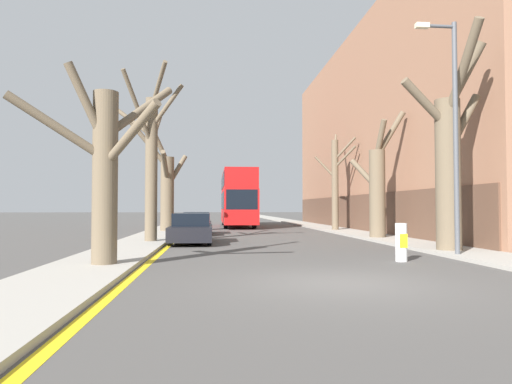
{
  "coord_description": "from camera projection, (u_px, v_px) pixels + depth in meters",
  "views": [
    {
      "loc": [
        -2.75,
        -9.66,
        1.63
      ],
      "look_at": [
        0.37,
        23.39,
        2.77
      ],
      "focal_mm": 32.0,
      "sensor_mm": 36.0,
      "label": 1
    }
  ],
  "objects": [
    {
      "name": "sidewalk_right",
      "position": [
        279.0,
        219.0,
        60.13
      ],
      "size": [
        2.37,
        120.0,
        0.12
      ],
      "primitive_type": "cube",
      "color": "#A39E93",
      "rests_on": "ground"
    },
    {
      "name": "building_facade_right",
      "position": [
        416.0,
        133.0,
        33.7
      ],
      "size": [
        10.08,
        35.41,
        14.32
      ],
      "color": "#93664C",
      "rests_on": "ground"
    },
    {
      "name": "kerb_line_stripe",
      "position": [
        198.0,
        220.0,
        59.13
      ],
      "size": [
        0.24,
        120.0,
        0.01
      ],
      "primitive_type": "cube",
      "color": "yellow",
      "rests_on": "ground"
    },
    {
      "name": "street_tree_left_0",
      "position": [
        105.0,
        167.0,
        12.32
      ],
      "size": [
        3.96,
        3.7,
        5.46
      ],
      "color": "brown",
      "rests_on": "ground"
    },
    {
      "name": "lamp_post",
      "position": [
        453.0,
        125.0,
        14.93
      ],
      "size": [
        1.4,
        0.2,
        7.75
      ],
      "color": "#4C4F54",
      "rests_on": "ground"
    },
    {
      "name": "street_tree_right_0",
      "position": [
        449.0,
        160.0,
        16.31
      ],
      "size": [
        3.19,
        2.72,
        7.74
      ],
      "color": "brown",
      "rests_on": "ground"
    },
    {
      "name": "street_tree_right_2",
      "position": [
        335.0,
        181.0,
        31.43
      ],
      "size": [
        2.58,
        3.01,
        6.97
      ],
      "color": "brown",
      "rests_on": "ground"
    },
    {
      "name": "street_tree_left_2",
      "position": [
        166.0,
        187.0,
        29.92
      ],
      "size": [
        3.72,
        3.65,
        7.2
      ],
      "color": "brown",
      "rests_on": "ground"
    },
    {
      "name": "traffic_bollard",
      "position": [
        401.0,
        242.0,
        13.79
      ],
      "size": [
        0.35,
        0.36,
        1.16
      ],
      "color": "white",
      "rests_on": "ground"
    },
    {
      "name": "sidewalk_left",
      "position": [
        188.0,
        220.0,
        59.0
      ],
      "size": [
        2.37,
        120.0,
        0.12
      ],
      "primitive_type": "cube",
      "color": "#A39E93",
      "rests_on": "ground"
    },
    {
      "name": "parked_car_0",
      "position": [
        192.0,
        229.0,
        20.81
      ],
      "size": [
        1.87,
        4.48,
        1.37
      ],
      "color": "black",
      "rests_on": "ground"
    },
    {
      "name": "street_tree_left_1",
      "position": [
        151.0,
        158.0,
        20.82
      ],
      "size": [
        3.63,
        5.09,
        7.9
      ],
      "color": "brown",
      "rests_on": "ground"
    },
    {
      "name": "ground_plane",
      "position": [
        341.0,
        283.0,
        9.82
      ],
      "size": [
        300.0,
        300.0,
        0.0
      ],
      "primitive_type": "plane",
      "color": "#4C4947"
    },
    {
      "name": "parked_car_1",
      "position": [
        197.0,
        224.0,
        27.64
      ],
      "size": [
        1.71,
        4.43,
        1.35
      ],
      "color": "black",
      "rests_on": "ground"
    },
    {
      "name": "double_decker_bus",
      "position": [
        238.0,
        196.0,
        38.91
      ],
      "size": [
        2.59,
        11.67,
        4.61
      ],
      "color": "red",
      "rests_on": "ground"
    },
    {
      "name": "street_tree_right_1",
      "position": [
        378.0,
        188.0,
        23.42
      ],
      "size": [
        2.51,
        2.33,
        6.56
      ],
      "color": "brown",
      "rests_on": "ground"
    }
  ]
}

